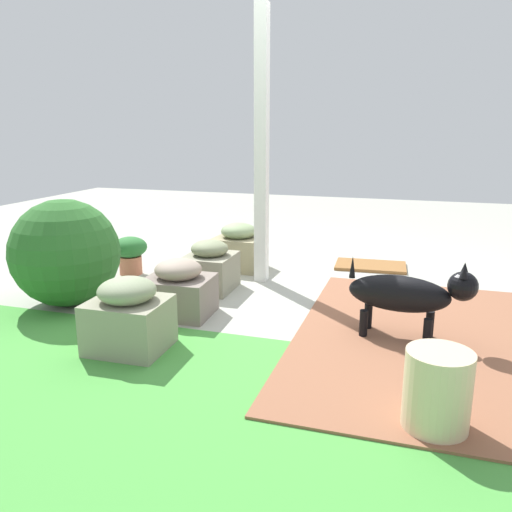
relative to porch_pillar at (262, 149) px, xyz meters
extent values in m
plane|color=#A4A698|center=(-0.43, 0.25, -1.14)|extent=(12.00, 12.00, 0.00)
cube|color=#8D583E|center=(-1.48, 0.98, -1.13)|extent=(1.80, 2.40, 0.02)
cube|color=green|center=(0.17, 2.65, -1.14)|extent=(5.20, 2.80, 0.01)
cube|color=white|center=(0.00, 0.00, 0.00)|extent=(0.10, 0.10, 2.28)
cube|color=gray|center=(0.32, -0.31, -0.99)|extent=(0.46, 0.42, 0.31)
ellipsoid|color=gray|center=(0.32, -0.31, -0.77)|extent=(0.34, 0.34, 0.15)
cube|color=gray|center=(0.33, 0.39, -0.99)|extent=(0.39, 0.44, 0.30)
ellipsoid|color=gray|center=(0.33, 0.39, -0.79)|extent=(0.31, 0.31, 0.14)
cube|color=gray|center=(0.31, 1.01, -1.00)|extent=(0.48, 0.42, 0.28)
ellipsoid|color=gray|center=(0.31, 1.01, -0.80)|extent=(0.34, 0.34, 0.15)
cube|color=gray|center=(0.34, 1.65, -0.98)|extent=(0.46, 0.41, 0.31)
ellipsoid|color=gray|center=(0.34, 1.65, -0.76)|extent=(0.35, 0.35, 0.16)
sphere|color=#2B6528|center=(1.22, 1.05, -0.73)|extent=(0.81, 0.81, 0.81)
cylinder|color=#BF6A4F|center=(1.21, 0.17, -1.06)|extent=(0.21, 0.21, 0.17)
ellipsoid|color=#296A2E|center=(1.21, 0.17, -0.89)|extent=(0.32, 0.32, 0.19)
ellipsoid|color=black|center=(-1.20, 0.99, -0.83)|extent=(0.65, 0.27, 0.23)
sphere|color=black|center=(-1.57, 1.03, -0.74)|extent=(0.18, 0.18, 0.18)
cone|color=black|center=(-1.58, 0.98, -0.64)|extent=(0.05, 0.05, 0.07)
cone|color=black|center=(-1.57, 1.08, -0.64)|extent=(0.05, 0.05, 0.07)
cylinder|color=black|center=(-1.41, 0.94, -1.04)|extent=(0.05, 0.05, 0.19)
cylinder|color=black|center=(-1.39, 1.09, -1.04)|extent=(0.05, 0.05, 0.19)
cylinder|color=black|center=(-1.02, 0.90, -1.04)|extent=(0.05, 0.05, 0.19)
cylinder|color=black|center=(-1.00, 1.05, -1.04)|extent=(0.05, 0.05, 0.19)
cone|color=black|center=(-0.91, 0.96, -0.69)|extent=(0.04, 0.04, 0.15)
cylinder|color=beige|center=(-1.42, 2.00, -0.95)|extent=(0.29, 0.29, 0.38)
cube|color=brown|center=(-0.88, -0.73, -1.12)|extent=(0.69, 0.45, 0.03)
camera|label=1|loc=(-1.28, 4.22, 0.19)|focal=36.33mm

